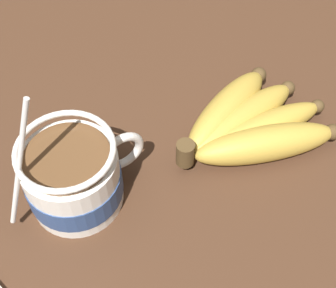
# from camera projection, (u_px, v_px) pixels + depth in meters

# --- Properties ---
(table) EXTENTS (0.92, 0.92, 0.03)m
(table) POSITION_uv_depth(u_px,v_px,m) (109.00, 170.00, 0.54)
(table) COLOR #422819
(table) RESTS_ON ground
(coffee_mug) EXTENTS (0.15, 0.10, 0.17)m
(coffee_mug) POSITION_uv_depth(u_px,v_px,m) (74.00, 177.00, 0.47)
(coffee_mug) COLOR white
(coffee_mug) RESTS_ON table
(banana_bunch) EXTENTS (0.19, 0.15, 0.04)m
(banana_bunch) POSITION_uv_depth(u_px,v_px,m) (248.00, 125.00, 0.53)
(banana_bunch) COLOR #4C381E
(banana_bunch) RESTS_ON table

